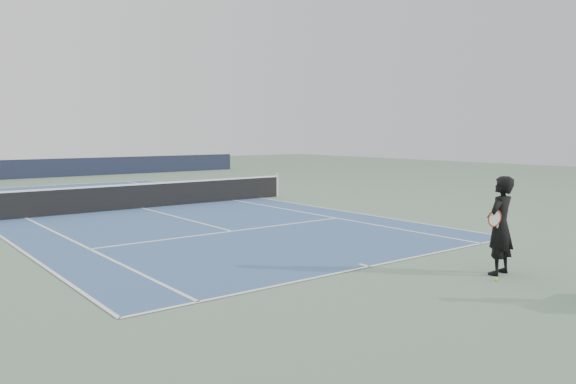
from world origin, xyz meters
TOP-DOWN VIEW (x-y plane):
  - ground at (0.00, 0.00)m, footprint 80.00×80.00m
  - court_surface at (0.00, 0.00)m, footprint 10.97×23.77m
  - tennis_net at (0.00, 0.00)m, footprint 12.90×0.10m
  - windscreen_far at (0.00, 17.88)m, footprint 30.00×0.25m
  - tennis_player at (1.62, -13.91)m, footprint 0.86×0.63m
  - tennis_ball at (1.12, -14.18)m, footprint 0.07×0.07m

SIDE VIEW (x-z plane):
  - ground at x=0.00m, z-range 0.00..0.00m
  - court_surface at x=0.00m, z-range 0.00..0.01m
  - tennis_ball at x=1.12m, z-range 0.00..0.07m
  - tennis_net at x=0.00m, z-range -0.03..1.04m
  - windscreen_far at x=0.00m, z-range 0.00..1.20m
  - tennis_player at x=1.62m, z-range 0.00..2.00m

